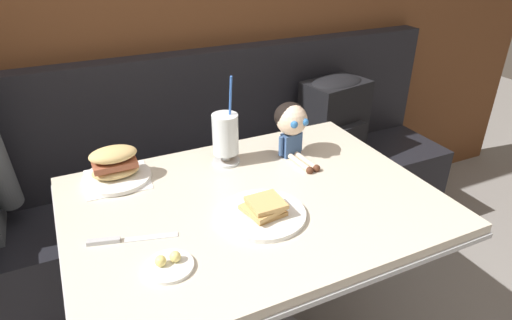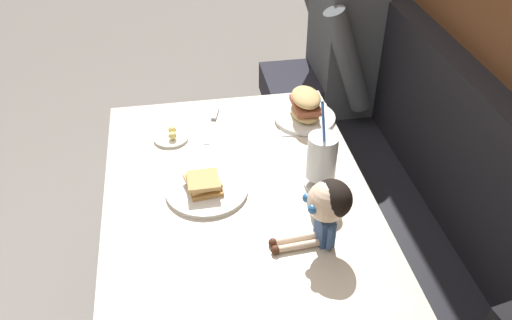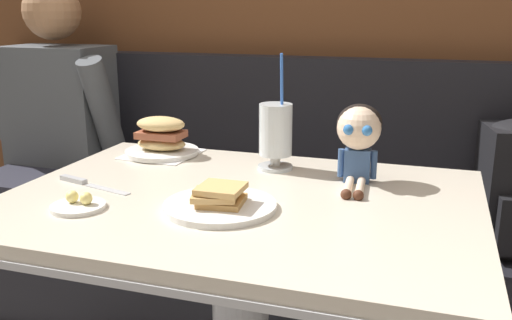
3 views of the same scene
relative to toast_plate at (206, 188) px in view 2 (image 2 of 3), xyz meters
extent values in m
cube|color=black|center=(0.01, 0.68, -0.53)|extent=(2.60, 0.48, 0.45)
cube|color=black|center=(0.01, 0.87, -0.03)|extent=(2.60, 0.10, 0.55)
cube|color=beige|center=(0.01, 0.09, -0.03)|extent=(1.10, 0.80, 0.03)
cube|color=#B7BABF|center=(0.01, 0.09, -0.05)|extent=(1.11, 0.81, 0.02)
cylinder|color=#A5A8AD|center=(0.01, 0.09, -0.39)|extent=(0.14, 0.14, 0.65)
cylinder|color=white|center=(0.00, 0.00, -0.01)|extent=(0.25, 0.25, 0.01)
cube|color=tan|center=(0.01, 0.00, 0.01)|extent=(0.10, 0.10, 0.01)
cube|color=tan|center=(-0.01, -0.01, 0.02)|extent=(0.12, 0.12, 0.01)
cube|color=tan|center=(0.01, -0.01, 0.04)|extent=(0.10, 0.10, 0.01)
cylinder|color=silver|center=(0.03, 0.35, -0.01)|extent=(0.10, 0.10, 0.01)
cylinder|color=silver|center=(0.03, 0.35, 0.01)|extent=(0.03, 0.03, 0.03)
cylinder|color=silver|center=(0.03, 0.35, 0.09)|extent=(0.09, 0.09, 0.14)
cylinder|color=brown|center=(0.03, 0.35, 0.08)|extent=(0.08, 0.08, 0.12)
cylinder|color=blue|center=(0.05, 0.34, 0.19)|extent=(0.01, 0.04, 0.22)
cube|color=white|center=(-0.34, 0.39, -0.01)|extent=(0.21, 0.21, 0.00)
cylinder|color=white|center=(-0.34, 0.39, -0.01)|extent=(0.22, 0.22, 0.01)
ellipsoid|color=tan|center=(-0.34, 0.39, 0.02)|extent=(0.15, 0.10, 0.04)
cube|color=#995138|center=(-0.34, 0.39, 0.05)|extent=(0.14, 0.09, 0.02)
ellipsoid|color=tan|center=(-0.34, 0.39, 0.08)|extent=(0.15, 0.10, 0.04)
cylinder|color=white|center=(-0.30, -0.09, -0.01)|extent=(0.12, 0.12, 0.01)
sphere|color=#F4E07A|center=(-0.32, -0.09, 0.01)|extent=(0.03, 0.03, 0.03)
sphere|color=#F4E07A|center=(-0.28, -0.09, 0.01)|extent=(0.03, 0.03, 0.03)
cube|color=silver|center=(-0.31, 0.04, -0.01)|extent=(0.14, 0.06, 0.00)
cube|color=#B2B5BA|center=(-0.43, 0.07, -0.01)|extent=(0.09, 0.04, 0.01)
cube|color=#385689|center=(0.26, 0.30, 0.03)|extent=(0.07, 0.04, 0.08)
sphere|color=beige|center=(0.26, 0.30, 0.12)|extent=(0.11, 0.11, 0.11)
ellipsoid|color=black|center=(0.26, 0.31, 0.13)|extent=(0.12, 0.11, 0.10)
sphere|color=#2D6BB2|center=(0.24, 0.25, 0.13)|extent=(0.03, 0.03, 0.03)
sphere|color=#2D6BB2|center=(0.28, 0.25, 0.13)|extent=(0.03, 0.03, 0.03)
cylinder|color=beige|center=(0.25, 0.22, -0.01)|extent=(0.03, 0.12, 0.02)
cylinder|color=beige|center=(0.28, 0.22, -0.01)|extent=(0.03, 0.12, 0.02)
sphere|color=#4C2819|center=(0.25, 0.16, -0.01)|extent=(0.03, 0.03, 0.03)
sphere|color=#4C2819|center=(0.28, 0.16, -0.01)|extent=(0.03, 0.03, 0.03)
cylinder|color=#385689|center=(0.22, 0.29, 0.03)|extent=(0.02, 0.02, 0.07)
cylinder|color=#385689|center=(0.30, 0.30, 0.03)|extent=(0.02, 0.02, 0.07)
cube|color=#4C5156|center=(-0.93, 0.71, -0.02)|extent=(0.38, 0.24, 0.58)
cube|color=#23232D|center=(-0.93, 0.53, -0.24)|extent=(0.34, 0.36, 0.14)
cylinder|color=#4C5156|center=(-1.16, 0.66, 0.01)|extent=(0.09, 0.25, 0.48)
cylinder|color=#4C5156|center=(-0.70, 0.66, 0.01)|extent=(0.09, 0.25, 0.48)
camera|label=1|loc=(-0.46, -0.91, 0.72)|focal=30.64mm
camera|label=2|loc=(1.26, -0.06, 1.06)|focal=38.07mm
camera|label=3|loc=(0.43, -1.09, 0.41)|focal=39.57mm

